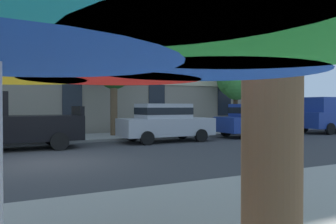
% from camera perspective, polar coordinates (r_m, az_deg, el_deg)
% --- Properties ---
extents(ground_plane, '(120.00, 120.00, 0.00)m').
position_cam_1_polar(ground_plane, '(10.72, -19.83, -8.02)').
color(ground_plane, '#38383A').
extents(sidewalk_far, '(56.00, 3.60, 0.12)m').
position_cam_1_polar(sidewalk_far, '(17.43, -22.74, -4.37)').
color(sidewalk_far, gray).
rests_on(sidewalk_far, ground).
extents(apartment_building, '(42.05, 12.08, 16.00)m').
position_cam_1_polar(apartment_building, '(26.30, -24.33, 14.85)').
color(apartment_building, gray).
rests_on(apartment_building, ground).
extents(pickup_black, '(5.10, 2.12, 2.20)m').
position_cam_1_polar(pickup_black, '(14.22, -25.57, -1.69)').
color(pickup_black, black).
rests_on(pickup_black, ground).
extents(sedan_silver, '(4.40, 1.98, 1.78)m').
position_cam_1_polar(sedan_silver, '(15.93, -0.46, -1.59)').
color(sedan_silver, '#A8AAB2').
rests_on(sedan_silver, ground).
extents(sedan_blue, '(4.40, 1.98, 1.78)m').
position_cam_1_polar(sedan_blue, '(19.04, 14.42, -1.19)').
color(sedan_blue, navy).
rests_on(sedan_blue, ground).
extents(pickup_blue, '(5.10, 2.12, 2.20)m').
position_cam_1_polar(pickup_blue, '(23.56, 25.63, -0.65)').
color(pickup_blue, navy).
rests_on(pickup_blue, ground).
extents(street_tree_middle, '(2.56, 2.46, 5.21)m').
position_cam_1_polar(street_tree_middle, '(18.39, -9.11, 7.83)').
color(street_tree_middle, brown).
rests_on(street_tree_middle, ground).
extents(street_tree_right, '(2.07, 2.31, 4.37)m').
position_cam_1_polar(street_tree_right, '(22.84, 11.08, 4.79)').
color(street_tree_right, '#4C3823').
rests_on(street_tree_right, ground).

